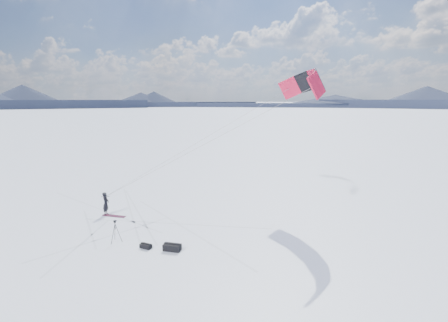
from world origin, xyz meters
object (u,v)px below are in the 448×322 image
(snowboard, at_px, (114,216))
(gear_bag_a, at_px, (172,247))
(snowkiter, at_px, (107,215))
(tripod, at_px, (115,228))
(gear_bag_b, at_px, (146,246))

(snowboard, xyz_separation_m, gear_bag_a, (5.93, -3.63, 0.16))
(snowkiter, height_order, tripod, tripod)
(gear_bag_a, distance_m, gear_bag_b, 1.48)
(gear_bag_b, bearing_deg, tripod, -178.46)
(snowboard, bearing_deg, snowkiter, 172.18)
(gear_bag_b, bearing_deg, gear_bag_a, 14.42)
(tripod, distance_m, gear_bag_a, 3.52)
(snowkiter, relative_size, tripod, 1.27)
(snowkiter, xyz_separation_m, tripod, (3.11, -3.56, 0.81))
(snowkiter, bearing_deg, tripod, -155.55)
(snowboard, height_order, tripod, tripod)
(snowkiter, bearing_deg, gear_bag_b, -143.65)
(tripod, height_order, gear_bag_a, tripod)
(tripod, bearing_deg, snowboard, 110.12)
(snowkiter, xyz_separation_m, snowboard, (0.64, -0.09, 0.02))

